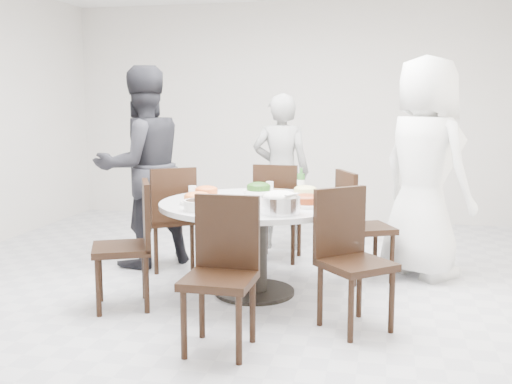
% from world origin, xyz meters
% --- Properties ---
extents(floor, '(6.00, 6.00, 0.01)m').
position_xyz_m(floor, '(0.00, 0.00, 0.00)').
color(floor, silver).
rests_on(floor, ground).
extents(wall_back, '(6.00, 0.01, 2.80)m').
position_xyz_m(wall_back, '(0.00, 3.00, 1.40)').
color(wall_back, silver).
rests_on(wall_back, ground).
extents(wall_front, '(6.00, 0.01, 2.80)m').
position_xyz_m(wall_front, '(0.00, -3.00, 1.40)').
color(wall_front, silver).
rests_on(wall_front, ground).
extents(dining_table, '(1.50, 1.50, 0.75)m').
position_xyz_m(dining_table, '(0.13, -0.20, 0.38)').
color(dining_table, silver).
rests_on(dining_table, floor).
extents(chair_ne, '(0.56, 0.56, 0.95)m').
position_xyz_m(chair_ne, '(0.98, 0.38, 0.47)').
color(chair_ne, black).
rests_on(chair_ne, floor).
extents(chair_n, '(0.43, 0.43, 0.95)m').
position_xyz_m(chair_n, '(0.13, 0.88, 0.47)').
color(chair_n, black).
rests_on(chair_n, floor).
extents(chair_nw, '(0.59, 0.59, 0.95)m').
position_xyz_m(chair_nw, '(-0.82, 0.38, 0.47)').
color(chair_nw, black).
rests_on(chair_nw, floor).
extents(chair_sw, '(0.56, 0.56, 0.95)m').
position_xyz_m(chair_sw, '(-0.77, -0.73, 0.47)').
color(chair_sw, black).
rests_on(chair_sw, floor).
extents(chair_s, '(0.43, 0.43, 0.95)m').
position_xyz_m(chair_s, '(0.15, -1.34, 0.47)').
color(chair_s, black).
rests_on(chair_s, floor).
extents(chair_se, '(0.59, 0.59, 0.95)m').
position_xyz_m(chair_se, '(0.95, -0.81, 0.47)').
color(chair_se, black).
rests_on(chair_se, floor).
extents(diner_right, '(1.09, 1.10, 1.92)m').
position_xyz_m(diner_right, '(1.46, 0.61, 0.96)').
color(diner_right, white).
rests_on(diner_right, floor).
extents(diner_middle, '(0.62, 0.44, 1.62)m').
position_xyz_m(diner_middle, '(0.07, 1.34, 0.81)').
color(diner_middle, black).
rests_on(diner_middle, floor).
extents(diner_left, '(1.13, 1.14, 1.86)m').
position_xyz_m(diner_left, '(-1.09, 0.43, 0.93)').
color(diner_left, black).
rests_on(diner_left, floor).
extents(dish_greens, '(0.26, 0.26, 0.07)m').
position_xyz_m(dish_greens, '(0.06, 0.24, 0.78)').
color(dish_greens, white).
rests_on(dish_greens, dining_table).
extents(dish_pale, '(0.25, 0.25, 0.07)m').
position_xyz_m(dish_pale, '(0.48, 0.14, 0.78)').
color(dish_pale, white).
rests_on(dish_pale, dining_table).
extents(dish_orange, '(0.24, 0.24, 0.06)m').
position_xyz_m(dish_orange, '(-0.32, -0.05, 0.78)').
color(dish_orange, white).
rests_on(dish_orange, dining_table).
extents(dish_redbrown, '(0.29, 0.29, 0.07)m').
position_xyz_m(dish_redbrown, '(0.55, -0.34, 0.79)').
color(dish_redbrown, white).
rests_on(dish_redbrown, dining_table).
extents(dish_tofu, '(0.26, 0.26, 0.07)m').
position_xyz_m(dish_tofu, '(-0.28, -0.40, 0.78)').
color(dish_tofu, white).
rests_on(dish_tofu, dining_table).
extents(rice_bowl, '(0.28, 0.28, 0.12)m').
position_xyz_m(rice_bowl, '(0.41, -0.66, 0.81)').
color(rice_bowl, silver).
rests_on(rice_bowl, dining_table).
extents(soup_bowl, '(0.24, 0.24, 0.08)m').
position_xyz_m(soup_bowl, '(-0.18, -0.66, 0.79)').
color(soup_bowl, white).
rests_on(soup_bowl, dining_table).
extents(beverage_bottle, '(0.06, 0.06, 0.22)m').
position_xyz_m(beverage_bottle, '(0.42, 0.29, 0.86)').
color(beverage_bottle, '#2C6A2A').
rests_on(beverage_bottle, dining_table).
extents(tea_cups, '(0.07, 0.07, 0.08)m').
position_xyz_m(tea_cups, '(0.11, 0.44, 0.79)').
color(tea_cups, white).
rests_on(tea_cups, dining_table).
extents(chopsticks, '(0.24, 0.04, 0.01)m').
position_xyz_m(chopsticks, '(0.13, 0.45, 0.76)').
color(chopsticks, tan).
rests_on(chopsticks, dining_table).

